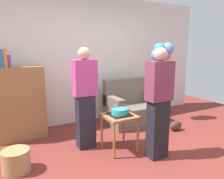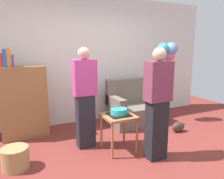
{
  "view_description": "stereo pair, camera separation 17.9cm",
  "coord_description": "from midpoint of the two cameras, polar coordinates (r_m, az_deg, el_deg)",
  "views": [
    {
      "loc": [
        -1.69,
        -2.38,
        1.63
      ],
      "look_at": [
        -0.08,
        0.67,
        0.95
      ],
      "focal_mm": 34.49,
      "sensor_mm": 36.0,
      "label": 1
    },
    {
      "loc": [
        -1.53,
        -2.45,
        1.63
      ],
      "look_at": [
        -0.08,
        0.67,
        0.95
      ],
      "focal_mm": 34.49,
      "sensor_mm": 36.0,
      "label": 2
    }
  ],
  "objects": [
    {
      "name": "birthday_cake",
      "position": [
        3.37,
        0.47,
        -5.96
      ],
      "size": [
        0.32,
        0.32,
        0.17
      ],
      "color": "black",
      "rests_on": "side_table"
    },
    {
      "name": "wicker_basket",
      "position": [
        3.3,
        -25.57,
        -16.68
      ],
      "size": [
        0.36,
        0.36,
        0.3
      ],
      "primitive_type": "cylinder",
      "color": "#A88451",
      "rests_on": "ground_plane"
    },
    {
      "name": "bookshelf",
      "position": [
        4.17,
        -24.21,
        -3.07
      ],
      "size": [
        0.8,
        0.36,
        1.62
      ],
      "color": "olive",
      "rests_on": "ground_plane"
    },
    {
      "name": "balloon_bunch",
      "position": [
        4.8,
        12.2,
        9.69
      ],
      "size": [
        0.49,
        0.34,
        1.73
      ],
      "color": "silver",
      "rests_on": "ground_plane"
    },
    {
      "name": "handbag",
      "position": [
        4.48,
        15.44,
        -9.23
      ],
      "size": [
        0.28,
        0.14,
        0.2
      ],
      "primitive_type": "ellipsoid",
      "color": "#473328",
      "rests_on": "ground_plane"
    },
    {
      "name": "ground_plane",
      "position": [
        3.33,
        5.34,
        -18.18
      ],
      "size": [
        8.0,
        8.0,
        0.0
      ],
      "primitive_type": "plane",
      "color": "maroon"
    },
    {
      "name": "couch",
      "position": [
        4.7,
        4.05,
        -4.81
      ],
      "size": [
        1.1,
        0.7,
        0.96
      ],
      "color": "#6B6056",
      "rests_on": "ground_plane"
    },
    {
      "name": "person_blowing_candles",
      "position": [
        3.47,
        -8.64,
        -2.26
      ],
      "size": [
        0.36,
        0.22,
        1.63
      ],
      "rotation": [
        0.0,
        0.0,
        0.21
      ],
      "color": "#23232D",
      "rests_on": "ground_plane"
    },
    {
      "name": "side_table",
      "position": [
        3.41,
        0.47,
        -8.2
      ],
      "size": [
        0.48,
        0.48,
        0.59
      ],
      "color": "olive",
      "rests_on": "ground_plane"
    },
    {
      "name": "wall_back",
      "position": [
        4.76,
        -8.13,
        7.68
      ],
      "size": [
        6.0,
        0.1,
        2.7
      ],
      "primitive_type": "cube",
      "color": "silver",
      "rests_on": "ground_plane"
    },
    {
      "name": "person_holding_cake",
      "position": [
        3.16,
        10.65,
        -3.63
      ],
      "size": [
        0.36,
        0.22,
        1.63
      ],
      "rotation": [
        0.0,
        0.0,
        2.95
      ],
      "color": "black",
      "rests_on": "ground_plane"
    }
  ]
}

